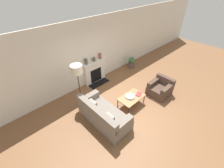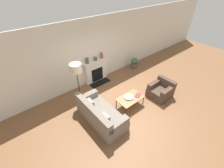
% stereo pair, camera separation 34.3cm
% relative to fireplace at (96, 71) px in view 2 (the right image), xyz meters
% --- Properties ---
extents(ground_plane, '(18.00, 18.00, 0.00)m').
position_rel_fireplace_xyz_m(ground_plane, '(-0.19, -2.35, -0.53)').
color(ground_plane, brown).
extents(wall_back, '(18.00, 0.06, 2.90)m').
position_rel_fireplace_xyz_m(wall_back, '(-0.19, 0.14, 0.92)').
color(wall_back, silver).
rests_on(wall_back, ground_plane).
extents(fireplace, '(1.24, 0.59, 1.08)m').
position_rel_fireplace_xyz_m(fireplace, '(0.00, 0.00, 0.00)').
color(fireplace, silver).
rests_on(fireplace, ground_plane).
extents(couch, '(0.89, 1.91, 0.86)m').
position_rel_fireplace_xyz_m(couch, '(-1.35, -2.13, -0.20)').
color(couch, slate).
rests_on(couch, ground_plane).
extents(armchair_near, '(0.88, 0.82, 0.72)m').
position_rel_fireplace_xyz_m(armchair_near, '(1.42, -2.66, -0.25)').
color(armchair_near, '#4C382D').
rests_on(armchair_near, ground_plane).
extents(coffee_table, '(1.03, 0.62, 0.41)m').
position_rel_fireplace_xyz_m(coffee_table, '(-0.01, -2.26, -0.15)').
color(coffee_table, olive).
rests_on(coffee_table, ground_plane).
extents(bowl, '(0.36, 0.36, 0.05)m').
position_rel_fireplace_xyz_m(bowl, '(-0.06, -2.22, -0.08)').
color(bowl, silver).
rests_on(bowl, coffee_table).
extents(book, '(0.34, 0.28, 0.02)m').
position_rel_fireplace_xyz_m(book, '(0.32, -2.35, -0.10)').
color(book, '#9E2D33').
rests_on(book, coffee_table).
extents(floor_lamp, '(0.42, 0.42, 1.74)m').
position_rel_fireplace_xyz_m(floor_lamp, '(-1.36, -0.82, 0.92)').
color(floor_lamp, black).
rests_on(floor_lamp, ground_plane).
extents(mantel_vase_left, '(0.13, 0.13, 0.24)m').
position_rel_fireplace_xyz_m(mantel_vase_left, '(-0.40, 0.01, 0.68)').
color(mantel_vase_left, brown).
rests_on(mantel_vase_left, fireplace).
extents(mantel_vase_center_left, '(0.13, 0.13, 0.16)m').
position_rel_fireplace_xyz_m(mantel_vase_center_left, '(0.03, 0.01, 0.63)').
color(mantel_vase_center_left, brown).
rests_on(mantel_vase_center_left, fireplace).
extents(mantel_vase_center_right, '(0.11, 0.11, 0.26)m').
position_rel_fireplace_xyz_m(mantel_vase_center_right, '(0.38, 0.01, 0.68)').
color(mantel_vase_center_right, brown).
rests_on(mantel_vase_center_right, fireplace).
extents(potted_plant, '(0.35, 0.35, 0.60)m').
position_rel_fireplace_xyz_m(potted_plant, '(2.30, -0.31, -0.23)').
color(potted_plant, brown).
rests_on(potted_plant, ground_plane).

